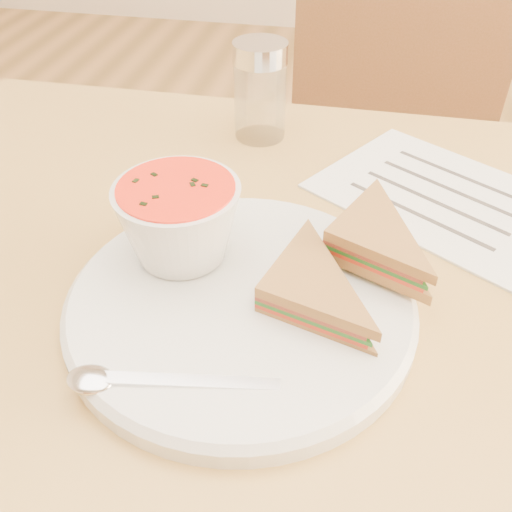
% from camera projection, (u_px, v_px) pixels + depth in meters
% --- Properties ---
extents(dining_table, '(1.00, 0.70, 0.75)m').
position_uv_depth(dining_table, '(264.00, 453.00, 0.82)').
color(dining_table, olive).
rests_on(dining_table, floor).
extents(chair_far, '(0.42, 0.42, 0.90)m').
position_uv_depth(chair_far, '(372.00, 233.00, 1.10)').
color(chair_far, brown).
rests_on(chair_far, floor).
extents(plate, '(0.36, 0.36, 0.02)m').
position_uv_depth(plate, '(241.00, 304.00, 0.51)').
color(plate, white).
rests_on(plate, dining_table).
extents(soup_bowl, '(0.14, 0.14, 0.08)m').
position_uv_depth(soup_bowl, '(180.00, 225.00, 0.52)').
color(soup_bowl, white).
rests_on(soup_bowl, plate).
extents(sandwich_half_a, '(0.14, 0.14, 0.03)m').
position_uv_depth(sandwich_half_a, '(255.00, 302.00, 0.48)').
color(sandwich_half_a, olive).
rests_on(sandwich_half_a, plate).
extents(sandwich_half_b, '(0.14, 0.14, 0.03)m').
position_uv_depth(sandwich_half_b, '(322.00, 245.00, 0.52)').
color(sandwich_half_b, olive).
rests_on(sandwich_half_b, plate).
extents(spoon, '(0.19, 0.07, 0.01)m').
position_uv_depth(spoon, '(163.00, 381.00, 0.43)').
color(spoon, silver).
rests_on(spoon, plate).
extents(paper_menu, '(0.33, 0.31, 0.00)m').
position_uv_depth(paper_menu, '(442.00, 197.00, 0.66)').
color(paper_menu, white).
rests_on(paper_menu, dining_table).
extents(condiment_shaker, '(0.09, 0.09, 0.13)m').
position_uv_depth(condiment_shaker, '(260.00, 91.00, 0.73)').
color(condiment_shaker, silver).
rests_on(condiment_shaker, dining_table).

